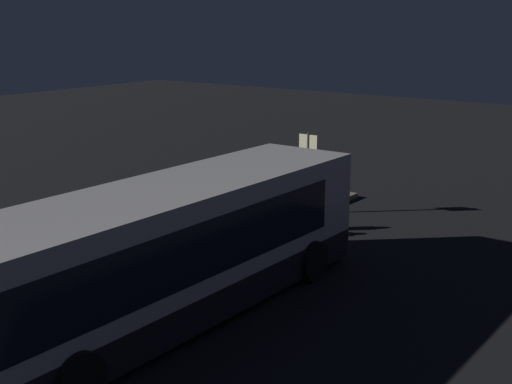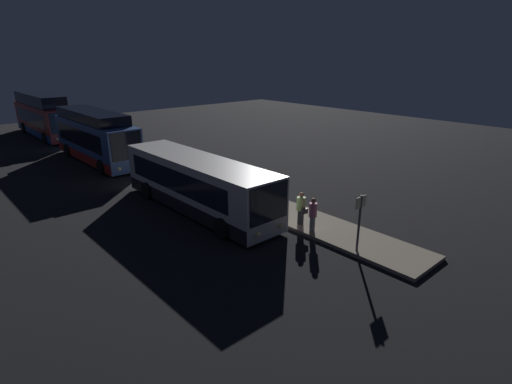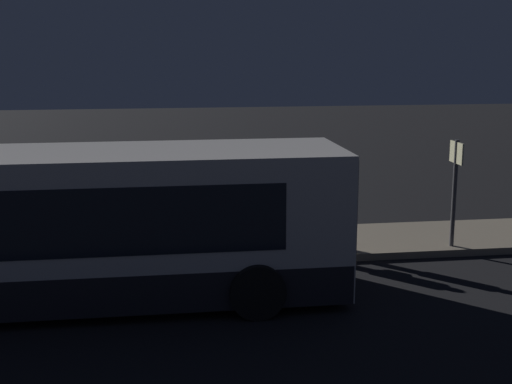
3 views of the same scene
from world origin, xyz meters
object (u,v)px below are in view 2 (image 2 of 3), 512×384
at_px(passenger_with_bags, 313,214).
at_px(sign_post, 360,216).
at_px(passenger_boarding, 253,188).
at_px(suitcase, 250,201).
at_px(bus_third, 43,117).
at_px(bus_lead, 197,184).
at_px(passenger_waiting, 301,208).
at_px(bus_second, 96,139).

xyz_separation_m(passenger_with_bags, sign_post, (2.48, -0.04, 0.65)).
relative_size(passenger_boarding, suitcase, 1.75).
bearing_deg(bus_third, passenger_with_bags, 3.51).
xyz_separation_m(bus_lead, suitcase, (2.00, 1.96, -0.88)).
height_order(bus_third, sign_post, bus_third).
distance_m(bus_third, sign_post, 36.39).
bearing_deg(sign_post, passenger_with_bags, 179.10).
xyz_separation_m(passenger_waiting, passenger_with_bags, (0.92, -0.23, 0.04)).
relative_size(bus_lead, passenger_with_bags, 6.75).
xyz_separation_m(bus_lead, passenger_with_bags, (6.25, 2.08, -0.35)).
distance_m(passenger_waiting, passenger_with_bags, 0.95).
height_order(passenger_waiting, passenger_with_bags, passenger_with_bags).
bearing_deg(passenger_waiting, bus_second, -70.06).
distance_m(bus_lead, suitcase, 2.94).
relative_size(bus_lead, bus_second, 1.01).
distance_m(bus_lead, passenger_waiting, 5.81).
relative_size(passenger_boarding, passenger_waiting, 1.02).
distance_m(passenger_boarding, sign_post, 7.03).
bearing_deg(bus_second, bus_third, 180.00).
relative_size(suitcase, sign_post, 0.39).
bearing_deg(passenger_with_bags, suitcase, 1.54).
xyz_separation_m(bus_second, passenger_waiting, (19.18, 2.31, -0.75)).
bearing_deg(passenger_with_bags, passenger_waiting, -14.19).
bearing_deg(passenger_with_bags, sign_post, 179.10).
height_order(bus_lead, passenger_boarding, bus_lead).
distance_m(bus_second, passenger_waiting, 19.33).
xyz_separation_m(bus_second, sign_post, (22.58, 2.04, -0.07)).
bearing_deg(bus_third, sign_post, 3.21).
xyz_separation_m(bus_third, passenger_waiting, (32.93, 2.31, -0.86)).
xyz_separation_m(passenger_boarding, suitcase, (0.27, -0.48, -0.55)).
bearing_deg(passenger_waiting, passenger_boarding, -79.00).
height_order(bus_lead, bus_third, bus_third).
distance_m(suitcase, sign_post, 6.83).
height_order(bus_lead, passenger_with_bags, bus_lead).
bearing_deg(passenger_waiting, suitcase, -70.94).
height_order(bus_second, bus_third, bus_third).
relative_size(bus_second, passenger_waiting, 6.77).
bearing_deg(bus_second, passenger_waiting, 6.86).
distance_m(passenger_boarding, passenger_with_bags, 4.53).
bearing_deg(suitcase, passenger_boarding, 119.41).
height_order(suitcase, sign_post, sign_post).
height_order(bus_lead, suitcase, bus_lead).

